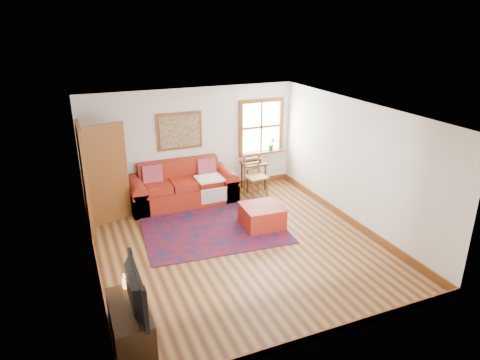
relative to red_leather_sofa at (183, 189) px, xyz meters
name	(u,v)px	position (x,y,z in m)	size (l,w,h in m)	color
ground	(238,244)	(0.40, -2.29, -0.31)	(5.50, 5.50, 0.00)	#482813
room_envelope	(237,160)	(0.40, -2.28, 1.34)	(5.04, 5.54, 2.52)	silver
window	(263,132)	(2.19, 0.41, 1.01)	(1.18, 0.20, 1.38)	white
doorway	(98,176)	(-1.80, -0.51, 0.76)	(0.89, 1.08, 2.14)	black
framed_artwork	(179,131)	(0.10, 0.42, 1.24)	(1.05, 0.07, 0.85)	brown
persian_rug	(213,228)	(0.20, -1.51, -0.30)	(2.74, 2.19, 0.02)	#600D16
red_leather_sofa	(183,189)	(0.00, 0.00, 0.00)	(2.37, 0.98, 0.93)	maroon
red_ottoman	(262,216)	(1.13, -1.79, -0.09)	(0.77, 0.77, 0.44)	maroon
side_table	(254,168)	(1.80, 0.08, 0.25)	(0.57, 0.43, 0.68)	#321E10
ladder_back_chair	(255,174)	(1.66, -0.28, 0.22)	(0.50, 0.48, 0.97)	tan
media_cabinet	(131,326)	(-1.85, -4.17, -0.02)	(0.47, 1.04, 0.57)	#321E10
television	(129,290)	(-1.83, -4.25, 0.56)	(1.02, 0.13, 0.59)	black
candle_hurricane	(127,282)	(-1.80, -3.73, 0.35)	(0.12, 0.12, 0.18)	silver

